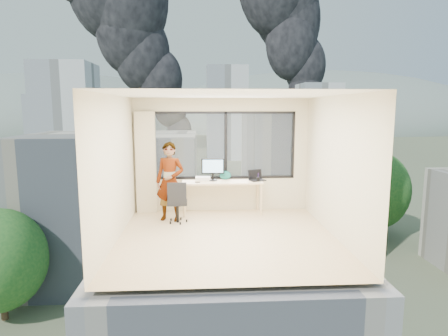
{
  "coord_description": "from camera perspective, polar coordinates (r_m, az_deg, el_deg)",
  "views": [
    {
      "loc": [
        -0.47,
        -6.74,
        2.35
      ],
      "look_at": [
        0.0,
        1.0,
        1.15
      ],
      "focal_mm": 30.54,
      "sensor_mm": 36.0,
      "label": 1
    }
  ],
  "objects": [
    {
      "name": "handbag",
      "position": [
        8.75,
        0.2,
        -1.08
      ],
      "size": [
        0.28,
        0.17,
        0.2
      ],
      "primitive_type": "ellipsoid",
      "rotation": [
        0.0,
        0.0,
        -0.16
      ],
      "color": "#0B4543",
      "rests_on": "desk"
    },
    {
      "name": "smoke_plume_b",
      "position": [
        186.88,
        14.42,
        16.12
      ],
      "size": [
        30.0,
        18.0,
        70.0
      ],
      "primitive_type": null,
      "color": "black",
      "rests_on": "exterior_ground"
    },
    {
      "name": "hill_a",
      "position": [
        348.31,
        -23.63,
        5.39
      ],
      "size": [
        288.0,
        216.0,
        90.0
      ],
      "primitive_type": "ellipsoid",
      "color": "slate",
      "rests_on": "exterior_ground"
    },
    {
      "name": "desk",
      "position": [
        8.65,
        -0.26,
        -4.41
      ],
      "size": [
        1.8,
        0.6,
        0.75
      ],
      "primitive_type": "cube",
      "color": "beige",
      "rests_on": "floor"
    },
    {
      "name": "hill_b",
      "position": [
        342.23,
        13.69,
        5.83
      ],
      "size": [
        300.0,
        220.0,
        96.0
      ],
      "primitive_type": "ellipsoid",
      "color": "slate",
      "rests_on": "exterior_ground"
    },
    {
      "name": "game_console",
      "position": [
        8.72,
        -3.16,
        -1.52
      ],
      "size": [
        0.35,
        0.3,
        0.08
      ],
      "primitive_type": "cube",
      "rotation": [
        0.0,
        0.0,
        -0.03
      ],
      "color": "white",
      "rests_on": "desk"
    },
    {
      "name": "tree_a",
      "position": [
        34.93,
        -30.45,
        -13.16
      ],
      "size": [
        7.0,
        7.0,
        8.0
      ],
      "primitive_type": null,
      "color": "#1B521F",
      "rests_on": "exterior_ground"
    },
    {
      "name": "near_bldg_b",
      "position": [
        47.19,
        11.93,
        -1.57
      ],
      "size": [
        14.0,
        13.0,
        16.0
      ],
      "primitive_type": "cube",
      "color": "silver",
      "rests_on": "exterior_ground"
    },
    {
      "name": "person",
      "position": [
        8.12,
        -8.1,
        -2.03
      ],
      "size": [
        0.7,
        0.55,
        1.68
      ],
      "primitive_type": "imported",
      "rotation": [
        0.0,
        0.0,
        -0.27
      ],
      "color": "#2D2D33",
      "rests_on": "floor"
    },
    {
      "name": "near_bldg_a",
      "position": [
        38.86,
        -16.1,
        -5.47
      ],
      "size": [
        16.0,
        12.0,
        14.0
      ],
      "primitive_type": "cube",
      "color": "beige",
      "rests_on": "exterior_ground"
    },
    {
      "name": "wall_front",
      "position": [
        4.88,
        2.13,
        -3.65
      ],
      "size": [
        4.0,
        0.01,
        2.6
      ],
      "primitive_type": "cube",
      "color": "beige",
      "rests_on": "ground"
    },
    {
      "name": "smoke_plume_a",
      "position": [
        161.25,
        -7.28,
        21.88
      ],
      "size": [
        40.0,
        24.0,
        90.0
      ],
      "primitive_type": null,
      "color": "black",
      "rests_on": "exterior_ground"
    },
    {
      "name": "floor",
      "position": [
        7.16,
        0.49,
        -10.38
      ],
      "size": [
        4.0,
        4.0,
        0.01
      ],
      "primitive_type": "cube",
      "color": "#D4BC8A",
      "rests_on": "ground"
    },
    {
      "name": "wall_left",
      "position": [
        7.0,
        -16.07,
        -0.19
      ],
      "size": [
        0.01,
        4.0,
        2.6
      ],
      "primitive_type": "cube",
      "color": "beige",
      "rests_on": "ground"
    },
    {
      "name": "pen_cup",
      "position": [
        8.56,
        5.12,
        -1.69
      ],
      "size": [
        0.1,
        0.1,
        0.1
      ],
      "primitive_type": "cylinder",
      "rotation": [
        0.0,
        0.0,
        0.35
      ],
      "color": "black",
      "rests_on": "desk"
    },
    {
      "name": "chair",
      "position": [
        8.01,
        -6.98,
        -4.98
      ],
      "size": [
        0.47,
        0.47,
        0.9
      ],
      "primitive_type": null,
      "rotation": [
        0.0,
        0.0,
        0.02
      ],
      "color": "black",
      "rests_on": "floor"
    },
    {
      "name": "exterior_ground",
      "position": [
        127.8,
        -3.22,
        1.45
      ],
      "size": [
        400.0,
        400.0,
        0.04
      ],
      "primitive_type": "cube",
      "color": "#515B3D",
      "rests_on": "ground"
    },
    {
      "name": "curtain",
      "position": [
        8.8,
        -11.61,
        0.77
      ],
      "size": [
        0.45,
        0.14,
        2.3
      ],
      "primitive_type": "cube",
      "color": "beige",
      "rests_on": "floor"
    },
    {
      "name": "cellphone",
      "position": [
        8.43,
        -3.98,
        -2.12
      ],
      "size": [
        0.12,
        0.06,
        0.01
      ],
      "primitive_type": "cube",
      "rotation": [
        0.0,
        0.0,
        -0.09
      ],
      "color": "black",
      "rests_on": "desk"
    },
    {
      "name": "monitor",
      "position": [
        8.6,
        -1.67,
        -0.2
      ],
      "size": [
        0.52,
        0.14,
        0.51
      ],
      "primitive_type": null,
      "rotation": [
        0.0,
        0.0,
        -0.05
      ],
      "color": "black",
      "rests_on": "desk"
    },
    {
      "name": "far_tower_b",
      "position": [
        127.03,
        0.37,
        8.2
      ],
      "size": [
        13.0,
        13.0,
        30.0
      ],
      "primitive_type": "cube",
      "color": "silver",
      "rests_on": "exterior_ground"
    },
    {
      "name": "window_wall",
      "position": [
        8.8,
        -0.07,
        3.41
      ],
      "size": [
        3.3,
        0.16,
        1.55
      ],
      "primitive_type": null,
      "color": "black",
      "rests_on": "ground"
    },
    {
      "name": "ceiling",
      "position": [
        6.77,
        0.52,
        10.91
      ],
      "size": [
        4.0,
        4.0,
        0.01
      ],
      "primitive_type": "cube",
      "color": "white",
      "rests_on": "ground"
    },
    {
      "name": "tree_b",
      "position": [
        27.8,
        6.39,
        -16.48
      ],
      "size": [
        7.6,
        7.6,
        9.0
      ],
      "primitive_type": null,
      "color": "#1B521F",
      "rests_on": "exterior_ground"
    },
    {
      "name": "tree_c",
      "position": [
        53.09,
        21.74,
        -4.17
      ],
      "size": [
        8.4,
        8.4,
        10.0
      ],
      "primitive_type": null,
      "color": "#1B521F",
      "rests_on": "exterior_ground"
    },
    {
      "name": "laptop",
      "position": [
        8.64,
        5.04,
        -1.18
      ],
      "size": [
        0.45,
        0.46,
        0.22
      ],
      "primitive_type": null,
      "rotation": [
        0.0,
        0.0,
        0.37
      ],
      "color": "black",
      "rests_on": "desk"
    },
    {
      "name": "far_tower_a",
      "position": [
        107.47,
        -22.37,
        6.9
      ],
      "size": [
        14.0,
        14.0,
        28.0
      ],
      "primitive_type": "cube",
      "color": "silver",
      "rests_on": "exterior_ground"
    },
    {
      "name": "far_tower_d",
      "position": [
        167.75,
        -24.39,
        6.21
      ],
      "size": [
        16.0,
        14.0,
        22.0
      ],
      "primitive_type": "cube",
      "color": "silver",
      "rests_on": "exterior_ground"
    },
    {
      "name": "far_tower_c",
      "position": [
        153.66,
        13.87,
        7.31
      ],
      "size": [
        15.0,
        15.0,
        26.0
      ],
      "primitive_type": "cube",
      "color": "silver",
      "rests_on": "exterior_ground"
    },
    {
      "name": "wall_right",
      "position": [
        7.26,
        16.46,
        0.11
      ],
      "size": [
        0.01,
        4.0,
        2.6
      ],
      "primitive_type": "cube",
      "color": "beige",
      "rests_on": "ground"
    }
  ]
}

